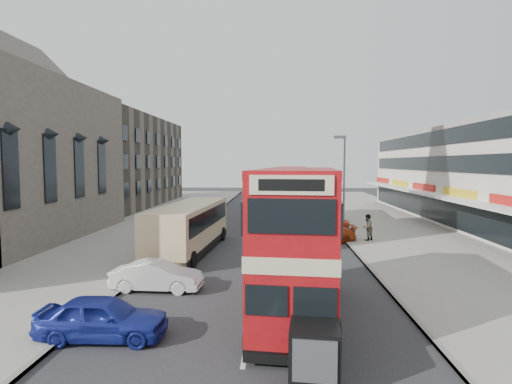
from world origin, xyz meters
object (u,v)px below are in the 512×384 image
at_px(coach, 190,226).
at_px(car_left_front, 157,276).
at_px(bus_second, 291,194).
at_px(car_right_a, 326,233).
at_px(car_left_near, 103,318).
at_px(pedestrian_near, 367,227).
at_px(bus_main, 297,242).
at_px(cyclist, 306,219).
at_px(car_right_b, 323,224).
at_px(street_lamp, 343,176).

distance_m(coach, car_left_front, 8.23).
xyz_separation_m(bus_second, car_right_a, (2.25, -9.62, -2.16)).
height_order(car_left_near, pedestrian_near, pedestrian_near).
bearing_deg(bus_main, coach, -54.26).
bearing_deg(car_right_a, cyclist, -176.11).
distance_m(bus_main, car_right_b, 20.29).
bearing_deg(cyclist, street_lamp, -57.06).
distance_m(street_lamp, bus_main, 19.58).
bearing_deg(car_left_front, bus_main, -112.70).
relative_size(bus_main, car_left_near, 2.37).
height_order(car_left_front, pedestrian_near, pedestrian_near).
height_order(street_lamp, bus_second, street_lamp).
bearing_deg(car_right_a, car_right_b, 173.54).
relative_size(street_lamp, bus_second, 0.83).
distance_m(bus_main, coach, 12.87).
relative_size(car_left_front, car_right_b, 0.92).
bearing_deg(coach, car_left_near, -86.45).
bearing_deg(bus_second, cyclist, 131.81).
bearing_deg(pedestrian_near, car_right_a, -40.72).
xyz_separation_m(street_lamp, car_right_a, (-1.85, -3.97, -4.16)).
xyz_separation_m(car_right_a, cyclist, (-0.89, 7.79, 0.02)).
relative_size(car_left_front, cyclist, 2.09).
xyz_separation_m(bus_main, coach, (-6.49, 11.06, -1.15)).
bearing_deg(car_right_b, coach, -40.24).
height_order(bus_second, pedestrian_near, bus_second).
relative_size(bus_second, car_left_near, 2.29).
distance_m(car_left_front, cyclist, 21.50).
bearing_deg(bus_second, coach, 67.12).
bearing_deg(car_left_near, car_right_a, -29.95).
distance_m(street_lamp, car_left_front, 19.87).
height_order(coach, car_left_front, coach).
bearing_deg(car_left_front, car_left_near, 178.94).
relative_size(car_left_near, cyclist, 2.17).
xyz_separation_m(car_left_near, car_right_b, (9.82, 22.21, -0.11)).
bearing_deg(car_right_b, cyclist, -149.05).
distance_m(car_left_near, car_right_b, 24.28).
xyz_separation_m(coach, car_left_front, (0.21, -8.16, -1.05)).
height_order(bus_main, bus_second, bus_main).
distance_m(car_left_near, car_right_a, 19.68).
relative_size(car_right_a, cyclist, 2.20).
distance_m(coach, cyclist, 14.49).
bearing_deg(car_right_b, pedestrian_near, 36.16).
bearing_deg(car_left_near, cyclist, -20.08).
xyz_separation_m(bus_second, coach, (-7.16, -13.49, -1.06)).
xyz_separation_m(bus_main, car_left_near, (-6.57, -2.31, -2.15)).
bearing_deg(cyclist, pedestrian_near, -65.90).
relative_size(car_right_a, car_right_b, 0.97).
distance_m(street_lamp, car_right_a, 6.04).
xyz_separation_m(bus_second, car_right_b, (2.58, -4.65, -2.17)).
relative_size(bus_main, cyclist, 5.13).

